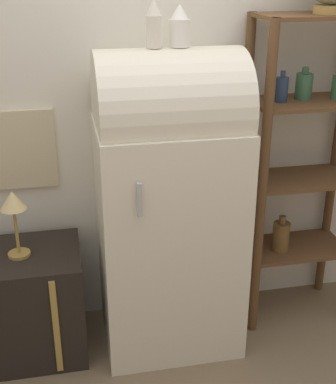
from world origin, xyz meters
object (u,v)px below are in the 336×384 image
(refrigerator, at_px, (169,201))
(desk_lamp, at_px, (14,208))
(vase_left, at_px, (154,25))
(suitcase_trunk, at_px, (21,303))
(vase_center, at_px, (180,27))

(refrigerator, relative_size, desk_lamp, 4.55)
(vase_left, xyz_separation_m, desk_lamp, (-0.69, 0.00, -0.83))
(refrigerator, height_order, desk_lamp, refrigerator)
(suitcase_trunk, xyz_separation_m, desk_lamp, (0.02, -0.01, 0.55))
(refrigerator, xyz_separation_m, vase_center, (0.05, 0.01, 0.84))
(refrigerator, distance_m, vase_center, 0.85)
(vase_center, bearing_deg, desk_lamp, -179.36)
(refrigerator, xyz_separation_m, vase_left, (-0.07, 0.00, 0.86))
(refrigerator, relative_size, vase_center, 8.48)
(refrigerator, bearing_deg, suitcase_trunk, 178.82)
(refrigerator, distance_m, desk_lamp, 0.76)
(suitcase_trunk, xyz_separation_m, vase_left, (0.71, -0.01, 1.38))
(vase_left, bearing_deg, desk_lamp, 179.81)
(vase_center, bearing_deg, vase_left, -174.55)
(suitcase_trunk, xyz_separation_m, vase_center, (0.83, -0.00, 1.37))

